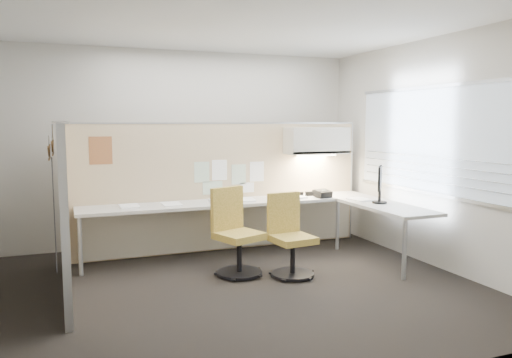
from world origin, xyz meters
name	(u,v)px	position (x,y,z in m)	size (l,w,h in m)	color
floor	(218,289)	(0.00, 0.00, -0.01)	(5.50, 4.50, 0.01)	black
ceiling	(216,19)	(0.00, 0.00, 2.80)	(5.50, 4.50, 0.01)	white
wall_back	(173,148)	(0.00, 2.25, 1.40)	(5.50, 0.02, 2.80)	beige
wall_front	(322,183)	(0.00, -2.25, 1.40)	(5.50, 0.02, 2.80)	beige
wall_right	(431,153)	(2.75, 0.00, 1.40)	(0.02, 4.50, 2.80)	beige
window_pane	(430,140)	(2.73, 0.00, 1.55)	(0.01, 2.80, 1.30)	#95A3AD
partition_back	(222,187)	(0.55, 1.60, 0.88)	(4.10, 0.06, 1.75)	#CBB28D
partition_left	(65,209)	(-1.50, 0.50, 0.88)	(0.06, 2.20, 1.75)	#CBB28D
desk	(260,211)	(0.93, 1.13, 0.60)	(4.00, 2.07, 0.73)	beige
overhead_bin	(317,141)	(1.90, 1.39, 1.51)	(0.90, 0.36, 0.38)	beige
task_light_strip	(316,155)	(1.90, 1.39, 1.30)	(0.60, 0.06, 0.02)	#FFEABF
pinned_papers	(228,176)	(0.63, 1.57, 1.03)	(1.01, 0.00, 0.47)	#8CBF8C
poster	(101,151)	(-1.05, 1.57, 1.42)	(0.28, 0.00, 0.35)	orange
chair_left	(235,235)	(0.34, 0.45, 0.47)	(0.60, 0.62, 1.00)	black
chair_right	(290,238)	(0.92, 0.18, 0.44)	(0.50, 0.51, 0.94)	black
monitor	(380,182)	(2.30, 0.40, 1.01)	(0.30, 0.37, 0.48)	black
phone	(323,194)	(1.86, 1.11, 0.78)	(0.23, 0.22, 0.12)	black
stapler	(298,194)	(1.63, 1.41, 0.76)	(0.14, 0.04, 0.05)	black
tape_dispenser	(309,194)	(1.76, 1.32, 0.76)	(0.10, 0.06, 0.06)	black
coat_hook	(52,163)	(-1.58, -0.38, 1.42)	(0.18, 0.43, 1.30)	silver
paper_stack_0	(129,206)	(-0.76, 1.26, 0.74)	(0.23, 0.30, 0.02)	white
paper_stack_1	(171,204)	(-0.23, 1.25, 0.74)	(0.23, 0.30, 0.02)	white
paper_stack_2	(220,201)	(0.39, 1.18, 0.75)	(0.23, 0.30, 0.04)	white
paper_stack_3	(246,200)	(0.77, 1.26, 0.74)	(0.23, 0.30, 0.02)	white
paper_stack_4	(295,197)	(1.49, 1.23, 0.74)	(0.23, 0.30, 0.02)	white
paper_stack_5	(360,199)	(2.21, 0.72, 0.74)	(0.23, 0.30, 0.02)	white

